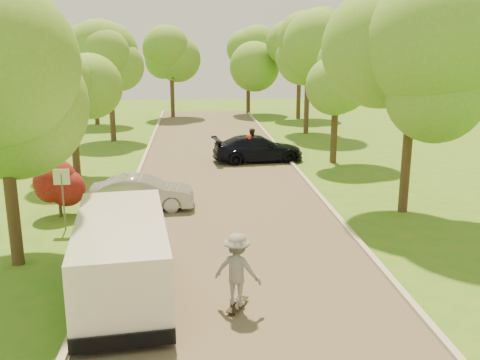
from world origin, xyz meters
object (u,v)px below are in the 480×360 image
object	(u,v)px
skateboarder	(237,269)
person_olive	(251,144)
minivan	(122,256)
longboard	(237,305)
person_striped	(248,149)
dark_sedan	(258,149)
street_sign	(62,186)
silver_sedan	(142,193)

from	to	relation	value
skateboarder	person_olive	size ratio (longest dim) A/B	1.04
minivan	longboard	xyz separation A→B (m)	(2.85, -0.92, -0.99)
minivan	skateboarder	bearing A→B (deg)	-24.45
minivan	person_striped	xyz separation A→B (m)	(4.84, 15.48, -0.29)
minivan	skateboarder	size ratio (longest dim) A/B	3.17
skateboarder	person_striped	bearing A→B (deg)	-72.09
minivan	person_striped	bearing A→B (deg)	66.17
minivan	skateboarder	xyz separation A→B (m)	(2.85, -0.92, -0.06)
dark_sedan	longboard	world-z (taller)	dark_sedan
street_sign	dark_sedan	size ratio (longest dim) A/B	0.44
minivan	person_olive	distance (m)	17.43
dark_sedan	longboard	xyz separation A→B (m)	(-2.58, -16.95, -0.62)
silver_sedan	person_olive	size ratio (longest dim) A/B	2.29
dark_sedan	skateboarder	world-z (taller)	skateboarder
minivan	longboard	world-z (taller)	minivan
street_sign	dark_sedan	world-z (taller)	street_sign
longboard	skateboarder	distance (m)	0.93
skateboarder	person_olive	bearing A→B (deg)	-72.57
longboard	person_striped	distance (m)	16.54
silver_sedan	person_striped	size ratio (longest dim) A/B	2.50
street_sign	dark_sedan	distance (m)	13.39
silver_sedan	longboard	bearing A→B (deg)	-160.08
street_sign	longboard	distance (m)	8.52
minivan	skateboarder	distance (m)	3.00
dark_sedan	longboard	size ratio (longest dim) A/B	5.20
dark_sedan	person_olive	size ratio (longest dim) A/B	2.83
street_sign	person_olive	size ratio (longest dim) A/B	1.23
minivan	street_sign	bearing A→B (deg)	109.83
longboard	skateboarder	world-z (taller)	skateboarder
longboard	person_striped	size ratio (longest dim) A/B	0.59
silver_sedan	skateboarder	size ratio (longest dim) A/B	2.21
minivan	person_olive	xyz separation A→B (m)	(5.13, 16.66, -0.21)
person_striped	person_olive	world-z (taller)	person_olive
skateboarder	dark_sedan	bearing A→B (deg)	-73.83
dark_sedan	longboard	bearing A→B (deg)	165.39
silver_sedan	skateboarder	distance (m)	9.03
person_striped	person_olive	xyz separation A→B (m)	(0.29, 1.17, 0.07)
silver_sedan	person_striped	world-z (taller)	person_striped
street_sign	dark_sedan	bearing A→B (deg)	52.69
minivan	skateboarder	world-z (taller)	minivan
minivan	silver_sedan	size ratio (longest dim) A/B	1.44
street_sign	person_striped	distance (m)	12.59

